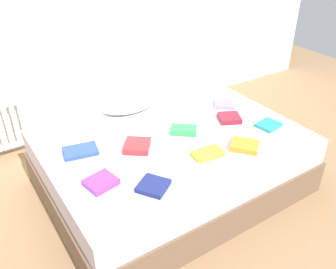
{
  "coord_description": "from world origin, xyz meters",
  "views": [
    {
      "loc": [
        -1.36,
        -2.01,
        1.99
      ],
      "look_at": [
        0.0,
        0.05,
        0.48
      ],
      "focal_mm": 38.49,
      "sensor_mm": 36.0,
      "label": 1
    }
  ],
  "objects": [
    {
      "name": "radiator",
      "position": [
        -1.08,
        1.2,
        0.33
      ],
      "size": [
        0.45,
        0.04,
        0.46
      ],
      "color": "white",
      "rests_on": "ground"
    },
    {
      "name": "textbook_maroon",
      "position": [
        0.55,
        -0.07,
        0.52
      ],
      "size": [
        0.23,
        0.23,
        0.04
      ],
      "primitive_type": "cube",
      "rotation": [
        0.0,
        0.0,
        -0.46
      ],
      "color": "maroon",
      "rests_on": "bed"
    },
    {
      "name": "textbook_red",
      "position": [
        -0.32,
        -0.02,
        0.52
      ],
      "size": [
        0.27,
        0.27,
        0.05
      ],
      "primitive_type": "cube",
      "rotation": [
        0.0,
        0.0,
        0.91
      ],
      "color": "red",
      "rests_on": "bed"
    },
    {
      "name": "textbook_pink",
      "position": [
        0.69,
        0.17,
        0.51
      ],
      "size": [
        0.25,
        0.25,
        0.02
      ],
      "primitive_type": "cube",
      "rotation": [
        0.0,
        0.0,
        0.91
      ],
      "color": "pink",
      "rests_on": "bed"
    },
    {
      "name": "pillow",
      "position": [
        -0.06,
        0.56,
        0.56
      ],
      "size": [
        0.51,
        0.29,
        0.11
      ],
      "primitive_type": "ellipsoid",
      "color": "white",
      "rests_on": "bed"
    },
    {
      "name": "ground_plane",
      "position": [
        0.0,
        0.0,
        0.0
      ],
      "size": [
        8.0,
        8.0,
        0.0
      ],
      "primitive_type": "plane",
      "color": "#93704C"
    },
    {
      "name": "textbook_blue",
      "position": [
        -0.69,
        0.16,
        0.52
      ],
      "size": [
        0.27,
        0.21,
        0.03
      ],
      "primitive_type": "cube",
      "rotation": [
        0.0,
        0.0,
        -0.21
      ],
      "color": "#2847B7",
      "rests_on": "bed"
    },
    {
      "name": "textbook_teal",
      "position": [
        0.74,
        -0.32,
        0.51
      ],
      "size": [
        0.21,
        0.18,
        0.03
      ],
      "primitive_type": "cube",
      "rotation": [
        0.0,
        0.0,
        0.16
      ],
      "color": "teal",
      "rests_on": "bed"
    },
    {
      "name": "textbook_navy",
      "position": [
        -0.46,
        -0.47,
        0.52
      ],
      "size": [
        0.25,
        0.25,
        0.03
      ],
      "primitive_type": "cube",
      "rotation": [
        0.0,
        0.0,
        0.58
      ],
      "color": "navy",
      "rests_on": "bed"
    },
    {
      "name": "textbook_purple",
      "position": [
        -0.72,
        -0.26,
        0.52
      ],
      "size": [
        0.22,
        0.2,
        0.04
      ],
      "primitive_type": "cube",
      "rotation": [
        0.0,
        0.0,
        0.2
      ],
      "color": "purple",
      "rests_on": "bed"
    },
    {
      "name": "bed",
      "position": [
        0.0,
        0.0,
        0.25
      ],
      "size": [
        2.0,
        1.5,
        0.5
      ],
      "color": "brown",
      "rests_on": "ground"
    },
    {
      "name": "textbook_orange",
      "position": [
        0.35,
        -0.45,
        0.52
      ],
      "size": [
        0.26,
        0.26,
        0.04
      ],
      "primitive_type": "cube",
      "rotation": [
        0.0,
        0.0,
        -0.9
      ],
      "color": "orange",
      "rests_on": "bed"
    },
    {
      "name": "textbook_yellow",
      "position": [
        0.06,
        -0.38,
        0.52
      ],
      "size": [
        0.24,
        0.15,
        0.04
      ],
      "primitive_type": "cube",
      "rotation": [
        0.0,
        0.0,
        -0.11
      ],
      "color": "yellow",
      "rests_on": "bed"
    },
    {
      "name": "textbook_green",
      "position": [
        0.11,
        -0.02,
        0.52
      ],
      "size": [
        0.24,
        0.23,
        0.04
      ],
      "primitive_type": "cube",
      "rotation": [
        0.0,
        0.0,
        -0.69
      ],
      "color": "green",
      "rests_on": "bed"
    }
  ]
}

